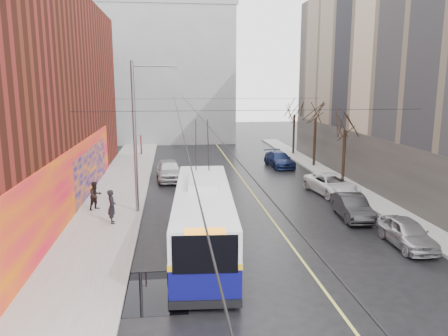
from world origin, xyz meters
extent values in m
plane|color=black|center=(0.00, 0.00, 0.00)|extent=(140.00, 140.00, 0.00)
cube|color=gray|center=(-8.00, 12.00, 0.07)|extent=(4.00, 60.00, 0.15)
cube|color=gray|center=(9.00, 12.00, 0.07)|extent=(2.00, 60.00, 0.15)
cube|color=#BFB74C|center=(1.50, 14.00, 0.00)|extent=(0.12, 50.00, 0.01)
cube|color=#FC053F|center=(-9.96, 10.00, 2.00)|extent=(0.08, 28.00, 4.00)
cube|color=#040B89|center=(-9.92, 16.00, 1.60)|extent=(0.06, 12.00, 3.20)
cube|color=#4C4742|center=(9.97, 14.00, 2.00)|extent=(0.06, 36.00, 4.00)
cube|color=gray|center=(-6.00, 45.00, 9.00)|extent=(20.00, 12.00, 18.00)
cylinder|color=slate|center=(-6.30, 10.00, 4.50)|extent=(0.20, 0.20, 9.00)
cube|color=#590C0C|center=(-5.95, 10.00, 4.20)|extent=(0.04, 0.60, 1.10)
cylinder|color=slate|center=(-5.10, 10.00, 8.70)|extent=(2.40, 0.10, 0.10)
cube|color=slate|center=(-4.00, 10.00, 8.60)|extent=(0.50, 0.22, 0.12)
cylinder|color=black|center=(-3.80, 15.00, 6.20)|extent=(0.02, 60.00, 0.02)
cylinder|color=black|center=(-2.80, 15.00, 6.20)|extent=(0.02, 60.00, 0.02)
cylinder|color=black|center=(0.00, 6.00, 6.40)|extent=(18.00, 0.02, 0.02)
cylinder|color=black|center=(0.00, 22.00, 6.40)|extent=(18.00, 0.02, 0.02)
cylinder|color=black|center=(9.00, 16.00, 2.10)|extent=(0.24, 0.24, 4.20)
cylinder|color=black|center=(9.00, 23.00, 2.24)|extent=(0.24, 0.24, 4.48)
cylinder|color=black|center=(9.00, 30.00, 2.18)|extent=(0.24, 0.24, 4.37)
cube|color=black|center=(-4.93, -0.30, 0.00)|extent=(2.42, 3.63, 0.01)
ellipsoid|color=slate|center=(-2.01, 10.11, 6.54)|extent=(0.44, 0.20, 0.12)
ellipsoid|color=slate|center=(-1.25, 9.24, 7.99)|extent=(0.44, 0.20, 0.12)
ellipsoid|color=slate|center=(-2.39, 10.44, 5.72)|extent=(0.44, 0.20, 0.12)
cube|color=#0A0A51|center=(-2.77, 3.75, 0.92)|extent=(3.25, 11.77, 1.45)
cube|color=silver|center=(-2.77, 3.75, 2.28)|extent=(3.25, 11.77, 1.26)
cube|color=gold|center=(-2.77, 3.75, 1.65)|extent=(3.29, 11.81, 0.21)
cube|color=black|center=(-3.14, -2.07, 2.13)|extent=(2.23, 0.18, 1.36)
cube|color=black|center=(-2.40, 9.56, 2.13)|extent=(2.23, 0.18, 1.16)
cube|color=black|center=(-4.05, 3.83, 2.18)|extent=(0.71, 10.65, 0.97)
cube|color=black|center=(-1.49, 3.67, 2.18)|extent=(0.71, 10.65, 0.97)
cube|color=silver|center=(-2.71, 4.71, 3.05)|extent=(1.54, 2.99, 0.29)
cube|color=black|center=(-3.14, -2.11, 0.34)|extent=(2.52, 0.27, 0.29)
cylinder|color=black|center=(-4.27, -0.05, 0.48)|extent=(0.35, 0.99, 0.97)
cylinder|color=black|center=(-1.75, -0.21, 0.48)|extent=(0.35, 0.99, 0.97)
cylinder|color=black|center=(-3.78, 7.70, 0.48)|extent=(0.35, 0.99, 0.97)
cylinder|color=black|center=(-1.27, 7.54, 0.48)|extent=(0.35, 0.99, 0.97)
cylinder|color=black|center=(-2.83, 8.12, 4.46)|extent=(0.27, 3.37, 2.38)
cylinder|color=black|center=(-2.16, 8.08, 4.46)|extent=(0.27, 3.37, 2.38)
imported|color=#ABACB0|center=(7.00, 2.99, 0.68)|extent=(1.70, 4.02, 1.36)
imported|color=#272729|center=(6.18, 7.55, 0.68)|extent=(1.76, 4.24, 1.37)
imported|color=white|center=(7.00, 13.05, 0.71)|extent=(3.09, 5.39, 1.42)
imported|color=#16234F|center=(5.80, 23.43, 0.69)|extent=(2.34, 4.91, 1.38)
imported|color=silver|center=(-4.43, 18.96, 0.82)|extent=(2.30, 4.97, 1.65)
imported|color=black|center=(-7.51, 7.83, 1.09)|extent=(0.58, 0.76, 1.89)
imported|color=black|center=(-8.84, 10.64, 1.02)|extent=(1.06, 1.07, 1.74)
camera|label=1|loc=(-4.16, -15.81, 7.81)|focal=35.00mm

